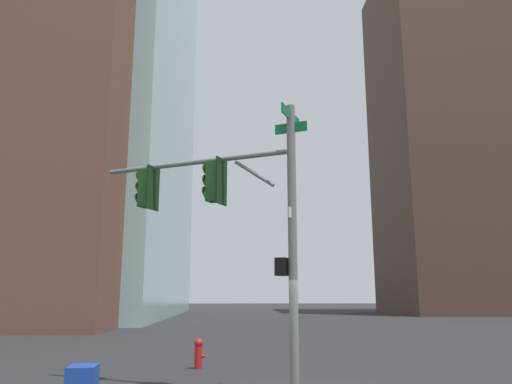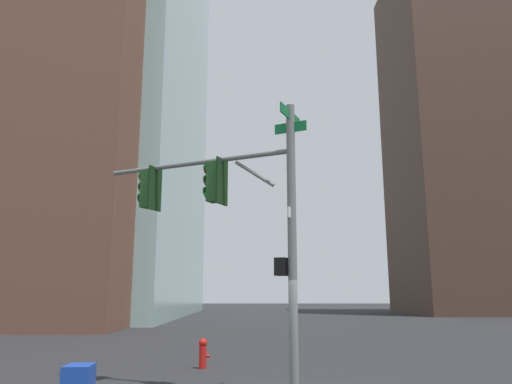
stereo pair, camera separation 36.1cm
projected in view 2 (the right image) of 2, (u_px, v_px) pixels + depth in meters
The scene contains 4 objects.
signal_pole_assembly at pixel (227, 205), 11.90m from camera, with size 5.14×2.87×6.61m.
fire_hydrant at pixel (203, 352), 14.73m from camera, with size 0.34×0.26×0.87m.
building_brick_nearside at pixel (41, 89), 40.01m from camera, with size 18.63×19.70×37.21m, color brown.
building_brick_midblock at pixel (499, 132), 57.61m from camera, with size 23.98×14.85×41.69m, color #4C3328.
Camera 2 is at (-1.32, -11.21, 2.21)m, focal length 34.31 mm.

